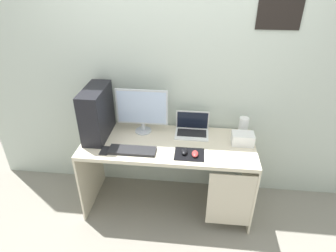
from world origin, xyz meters
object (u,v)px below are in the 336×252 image
at_px(speaker, 243,126).
at_px(projector, 243,139).
at_px(monitor, 142,110).
at_px(pc_tower, 97,113).
at_px(laptop, 192,129).
at_px(mouse_right, 195,154).
at_px(keyboard, 132,150).
at_px(cell_phone, 105,151).
at_px(mouse_left, 184,151).

height_order(speaker, projector, speaker).
bearing_deg(monitor, pc_tower, -165.71).
height_order(laptop, mouse_right, laptop).
distance_m(monitor, laptop, 0.52).
bearing_deg(keyboard, cell_phone, -175.67).
bearing_deg(projector, monitor, 173.34).
xyz_separation_m(pc_tower, projector, (1.36, -0.01, -0.19)).
height_order(mouse_right, cell_phone, mouse_right).
height_order(speaker, mouse_right, speaker).
bearing_deg(keyboard, pc_tower, 147.12).
bearing_deg(keyboard, projector, 13.47).
relative_size(pc_tower, keyboard, 1.16).
relative_size(pc_tower, cell_phone, 3.73).
distance_m(laptop, cell_phone, 0.86).
distance_m(pc_tower, cell_phone, 0.38).
distance_m(laptop, projector, 0.49).
bearing_deg(speaker, projector, -97.13).
height_order(pc_tower, cell_phone, pc_tower).
xyz_separation_m(laptop, cell_phone, (-0.76, -0.39, -0.04)).
bearing_deg(projector, laptop, 163.99).
height_order(pc_tower, projector, pc_tower).
bearing_deg(monitor, mouse_right, -34.00).
distance_m(keyboard, cell_phone, 0.25).
bearing_deg(mouse_right, monitor, 146.00).
bearing_deg(mouse_right, speaker, 41.71).
bearing_deg(mouse_left, speaker, 34.61).
distance_m(laptop, mouse_right, 0.38).
height_order(pc_tower, mouse_right, pc_tower).
height_order(mouse_left, mouse_right, same).
height_order(laptop, speaker, laptop).
xyz_separation_m(projector, keyboard, (-0.99, -0.24, -0.04)).
bearing_deg(cell_phone, mouse_right, 0.98).
bearing_deg(laptop, cell_phone, -152.90).
relative_size(monitor, cell_phone, 3.80).
bearing_deg(cell_phone, projector, 11.68).
height_order(pc_tower, monitor, pc_tower).
bearing_deg(mouse_left, cell_phone, -176.87).
bearing_deg(keyboard, mouse_right, -0.52).
bearing_deg(projector, speaker, 82.87).
relative_size(mouse_left, cell_phone, 0.74).
xyz_separation_m(laptop, mouse_left, (-0.05, -0.35, -0.02)).
relative_size(mouse_right, cell_phone, 0.74).
bearing_deg(keyboard, monitor, 84.48).
relative_size(pc_tower, mouse_left, 5.06).
height_order(mouse_left, cell_phone, mouse_left).
bearing_deg(monitor, cell_phone, -127.49).
distance_m(speaker, keyboard, 1.08).
xyz_separation_m(speaker, cell_phone, (-1.25, -0.41, -0.09)).
height_order(laptop, cell_phone, laptop).
relative_size(keyboard, mouse_left, 4.38).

